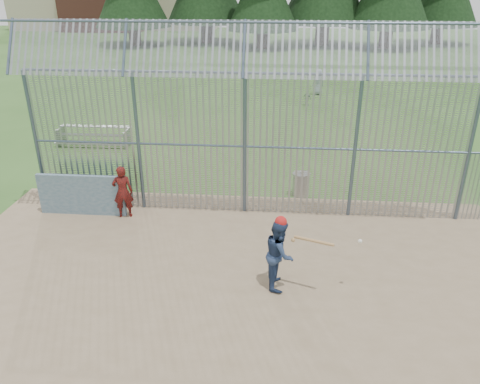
# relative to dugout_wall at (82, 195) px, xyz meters

# --- Properties ---
(ground) EXTENTS (120.00, 120.00, 0.00)m
(ground) POSITION_rel_dugout_wall_xyz_m (4.60, -2.90, -0.62)
(ground) COLOR #2D511E
(ground) RESTS_ON ground
(dirt_infield) EXTENTS (14.00, 10.00, 0.02)m
(dirt_infield) POSITION_rel_dugout_wall_xyz_m (4.60, -3.40, -0.61)
(dirt_infield) COLOR #756047
(dirt_infield) RESTS_ON ground
(dugout_wall) EXTENTS (2.50, 0.12, 1.20)m
(dugout_wall) POSITION_rel_dugout_wall_xyz_m (0.00, 0.00, 0.00)
(dugout_wall) COLOR #38566B
(dugout_wall) RESTS_ON dirt_infield
(batter) EXTENTS (0.62, 0.79, 1.60)m
(batter) POSITION_rel_dugout_wall_xyz_m (5.63, -2.97, 0.20)
(batter) COLOR navy
(batter) RESTS_ON dirt_infield
(onlooker) EXTENTS (0.63, 0.48, 1.53)m
(onlooker) POSITION_rel_dugout_wall_xyz_m (1.23, -0.04, 0.16)
(onlooker) COLOR maroon
(onlooker) RESTS_ON dirt_infield
(bg_kid_standing) EXTENTS (0.85, 0.70, 1.48)m
(bg_kid_standing) POSITION_rel_dugout_wall_xyz_m (7.73, 16.05, 0.12)
(bg_kid_standing) COLOR gray
(bg_kid_standing) RESTS_ON ground
(bg_kid_seated) EXTENTS (0.49, 0.44, 0.80)m
(bg_kid_seated) POSITION_rel_dugout_wall_xyz_m (6.98, 13.40, -0.22)
(bg_kid_seated) COLOR slate
(bg_kid_seated) RESTS_ON ground
(batting_gear) EXTENTS (1.84, 0.45, 0.55)m
(batting_gear) POSITION_rel_dugout_wall_xyz_m (5.82, -3.00, 0.90)
(batting_gear) COLOR red
(batting_gear) RESTS_ON ground
(trash_can) EXTENTS (0.56, 0.56, 0.82)m
(trash_can) POSITION_rel_dugout_wall_xyz_m (6.28, 1.85, -0.24)
(trash_can) COLOR gray
(trash_can) RESTS_ON ground
(bleacher) EXTENTS (3.00, 0.95, 0.72)m
(bleacher) POSITION_rel_dugout_wall_xyz_m (-1.95, 5.99, -0.21)
(bleacher) COLOR gray
(bleacher) RESTS_ON ground
(backstop_fence) EXTENTS (20.09, 0.81, 5.30)m
(backstop_fence) POSITION_rel_dugout_wall_xyz_m (6.41, 0.53, 1.74)
(backstop_fence) COLOR #47566B
(backstop_fence) RESTS_ON ground
(distant_buildings) EXTENTS (26.50, 10.50, 8.00)m
(distant_buildings) POSITION_rel_dugout_wall_xyz_m (-18.58, 53.59, 2.98)
(distant_buildings) COLOR brown
(distant_buildings) RESTS_ON ground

